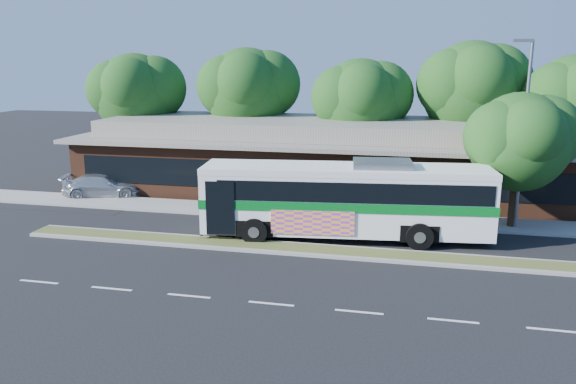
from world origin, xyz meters
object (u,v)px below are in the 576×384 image
object	(u,v)px
sedan	(103,186)
sidewalk_tree	(527,140)
lamp_post	(523,130)
transit_bus	(347,195)

from	to	relation	value
sedan	sidewalk_tree	distance (m)	23.90
lamp_post	transit_bus	bearing A→B (deg)	-158.66
transit_bus	sedan	size ratio (longest dim) A/B	2.83
lamp_post	sedan	world-z (taller)	lamp_post
transit_bus	sidewalk_tree	size ratio (longest dim) A/B	2.01
transit_bus	sidewalk_tree	distance (m)	9.19
transit_bus	lamp_post	bearing A→B (deg)	14.82
transit_bus	sedan	bearing A→B (deg)	155.77
lamp_post	sedan	bearing A→B (deg)	175.58
transit_bus	sedan	xyz separation A→B (m)	(-15.36, 4.91, -1.37)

